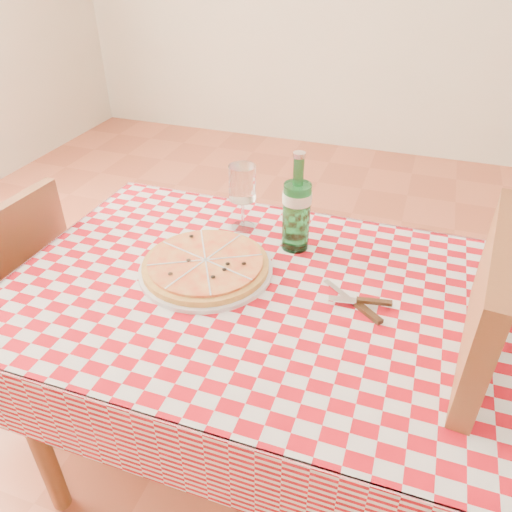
{
  "coord_description": "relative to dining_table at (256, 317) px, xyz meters",
  "views": [
    {
      "loc": [
        0.34,
        -0.97,
        1.56
      ],
      "look_at": [
        -0.02,
        0.06,
        0.82
      ],
      "focal_mm": 35.0,
      "sensor_mm": 36.0,
      "label": 1
    }
  ],
  "objects": [
    {
      "name": "pizza_plate",
      "position": [
        -0.15,
        0.03,
        0.12
      ],
      "size": [
        0.45,
        0.45,
        0.05
      ],
      "primitive_type": null,
      "rotation": [
        0.0,
        0.0,
        -0.28
      ],
      "color": "#D29246",
      "rests_on": "tablecloth"
    },
    {
      "name": "dining_table",
      "position": [
        0.0,
        0.0,
        0.0
      ],
      "size": [
        1.2,
        0.8,
        0.75
      ],
      "color": "brown",
      "rests_on": "ground"
    },
    {
      "name": "chair_near",
      "position": [
        0.64,
        -0.07,
        -0.06
      ],
      "size": [
        0.52,
        0.52,
        1.05
      ],
      "rotation": [
        0.0,
        0.0,
        -0.11
      ],
      "color": "brown",
      "rests_on": "ground"
    },
    {
      "name": "wine_glass",
      "position": [
        -0.14,
        0.28,
        0.2
      ],
      "size": [
        0.1,
        0.1,
        0.21
      ],
      "primitive_type": null,
      "rotation": [
        0.0,
        0.0,
        -0.2
      ],
      "color": "white",
      "rests_on": "tablecloth"
    },
    {
      "name": "cutlery",
      "position": [
        0.26,
        0.02,
        0.11
      ],
      "size": [
        0.25,
        0.22,
        0.02
      ],
      "primitive_type": null,
      "rotation": [
        0.0,
        0.0,
        -0.18
      ],
      "color": "silver",
      "rests_on": "tablecloth"
    },
    {
      "name": "water_bottle",
      "position": [
        0.04,
        0.23,
        0.25
      ],
      "size": [
        0.09,
        0.09,
        0.29
      ],
      "primitive_type": null,
      "rotation": [
        0.0,
        0.0,
        -0.08
      ],
      "color": "#1A6B2E",
      "rests_on": "tablecloth"
    },
    {
      "name": "chair_far",
      "position": [
        -0.87,
        0.0,
        -0.16
      ],
      "size": [
        0.41,
        0.41,
        0.87
      ],
      "rotation": [
        0.0,
        0.0,
        3.09
      ],
      "color": "brown",
      "rests_on": "ground"
    },
    {
      "name": "tablecloth",
      "position": [
        0.0,
        0.0,
        0.09
      ],
      "size": [
        1.3,
        0.9,
        0.01
      ],
      "primitive_type": "cube",
      "color": "#AC0A15",
      "rests_on": "dining_table"
    }
  ]
}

